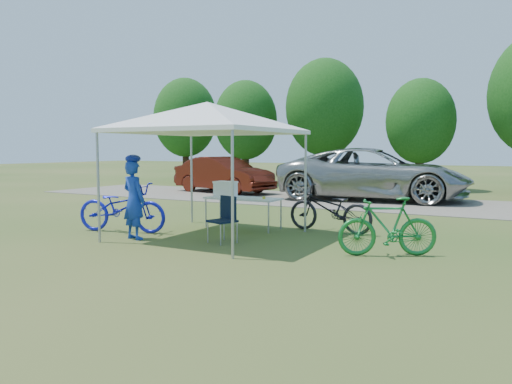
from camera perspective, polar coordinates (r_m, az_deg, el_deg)
ground at (r=10.28m, az=-5.47°, el=-5.12°), size 100.00×100.00×0.00m
gravel_strip at (r=17.42m, az=9.49°, el=-1.00°), size 24.00×5.00×0.02m
canopy at (r=10.15m, az=-5.59°, el=9.78°), size 4.53×4.53×3.00m
treeline at (r=23.26m, az=13.90°, el=9.09°), size 24.89×4.28×6.30m
folding_table at (r=11.22m, az=-1.50°, el=-0.86°), size 1.70×0.71×0.70m
folding_chair at (r=9.62m, az=-3.54°, el=-2.66°), size 0.57×0.60×0.88m
cooler at (r=11.44m, az=-3.51°, el=0.36°), size 0.49×0.33×0.35m
ice_cream_cup at (r=10.90m, az=0.91°, el=-0.66°), size 0.07×0.07×0.05m
cyclist at (r=10.17m, az=-13.79°, el=-0.90°), size 0.64×0.49×1.57m
bike_blue at (r=11.13m, az=-15.07°, el=-1.71°), size 2.15×1.18×1.07m
bike_green at (r=8.64m, az=14.79°, el=-3.83°), size 1.68×1.20×0.99m
bike_dark at (r=10.85m, az=8.39°, el=-1.90°), size 1.99×0.85×1.02m
minivan at (r=17.89m, az=13.23°, el=2.04°), size 6.87×3.85×1.81m
sedan at (r=20.41m, az=-3.72°, el=2.00°), size 4.63×2.36×1.45m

